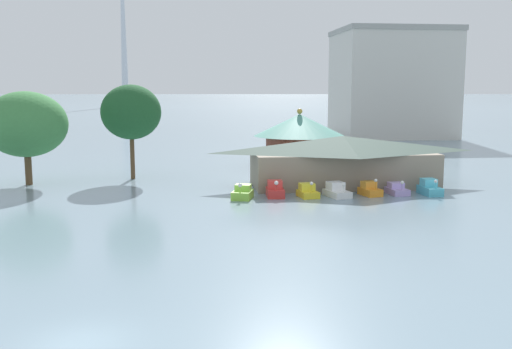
{
  "coord_description": "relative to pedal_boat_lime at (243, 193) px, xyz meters",
  "views": [
    {
      "loc": [
        4.41,
        -22.26,
        9.9
      ],
      "look_at": [
        9.64,
        22.81,
        3.19
      ],
      "focal_mm": 41.03,
      "sensor_mm": 36.0,
      "label": 1
    }
  ],
  "objects": [
    {
      "name": "pedal_boat_lavender",
      "position": [
        14.69,
        0.62,
        -0.08
      ],
      "size": [
        1.77,
        2.68,
        1.45
      ],
      "rotation": [
        0.0,
        0.0,
        -1.48
      ],
      "color": "#B299D8",
      "rests_on": "ground"
    },
    {
      "name": "green_roof_pavilion",
      "position": [
        9.14,
        20.66,
        3.34
      ],
      "size": [
        11.53,
        11.53,
        7.39
      ],
      "color": "brown",
      "rests_on": "ground"
    },
    {
      "name": "pedal_boat_lime",
      "position": [
        0.0,
        0.0,
        0.0
      ],
      "size": [
        2.29,
        2.89,
        1.59
      ],
      "rotation": [
        0.0,
        0.0,
        -1.87
      ],
      "color": "#8CCC3F",
      "rests_on": "ground"
    },
    {
      "name": "pedal_boat_orange",
      "position": [
        11.97,
        0.31,
        -0.0
      ],
      "size": [
        1.94,
        2.57,
        1.7
      ],
      "rotation": [
        0.0,
        0.0,
        -1.34
      ],
      "color": "orange",
      "rests_on": "ground"
    },
    {
      "name": "pedal_boat_cyan",
      "position": [
        17.67,
        0.03,
        0.07
      ],
      "size": [
        1.6,
        2.82,
        1.59
      ],
      "rotation": [
        0.0,
        0.0,
        -1.53
      ],
      "color": "#4CB7CC",
      "rests_on": "ground"
    },
    {
      "name": "ground_plane",
      "position": [
        -9.2,
        -29.56,
        -0.52
      ],
      "size": [
        2000.0,
        2000.0,
        0.0
      ],
      "primitive_type": "plane",
      "color": "gray"
    },
    {
      "name": "pedal_boat_white",
      "position": [
        8.75,
        0.1,
        0.0
      ],
      "size": [
        2.27,
        3.23,
        1.46
      ],
      "rotation": [
        0.0,
        0.0,
        -1.34
      ],
      "color": "white",
      "rests_on": "ground"
    },
    {
      "name": "shoreline_tree_mid",
      "position": [
        -10.94,
        13.13,
        6.8
      ],
      "size": [
        6.52,
        6.52,
        10.32
      ],
      "color": "brown",
      "rests_on": "ground"
    },
    {
      "name": "boathouse",
      "position": [
        10.84,
        5.94,
        2.17
      ],
      "size": [
        19.71,
        8.66,
        5.12
      ],
      "color": "gray",
      "rests_on": "ground"
    },
    {
      "name": "shoreline_tree_tall_left",
      "position": [
        -21.27,
        10.26,
        5.73
      ],
      "size": [
        8.36,
        8.36,
        9.62
      ],
      "color": "brown",
      "rests_on": "ground"
    },
    {
      "name": "pedal_boat_yellow",
      "position": [
        6.02,
        0.13,
        -0.03
      ],
      "size": [
        1.88,
        2.51,
        1.57
      ],
      "rotation": [
        0.0,
        0.0,
        -1.42
      ],
      "color": "yellow",
      "rests_on": "ground"
    },
    {
      "name": "pedal_boat_red",
      "position": [
        3.08,
        0.64,
        0.08
      ],
      "size": [
        1.68,
        2.62,
        1.65
      ],
      "rotation": [
        0.0,
        0.0,
        -1.62
      ],
      "color": "red",
      "rests_on": "ground"
    },
    {
      "name": "background_building_block",
      "position": [
        36.67,
        64.64,
        10.38
      ],
      "size": [
        22.54,
        18.59,
        21.76
      ],
      "color": "beige",
      "rests_on": "ground"
    }
  ]
}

